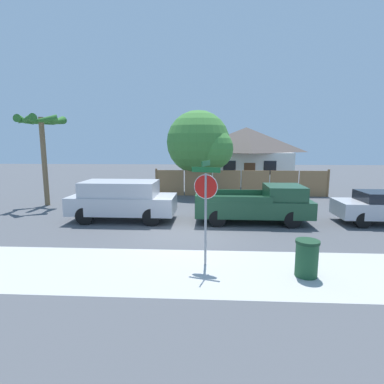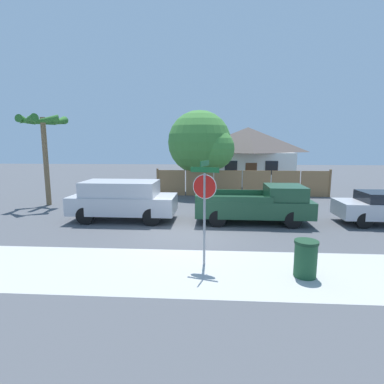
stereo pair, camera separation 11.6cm
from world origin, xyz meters
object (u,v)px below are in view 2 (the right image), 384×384
at_px(red_suv, 123,199).
at_px(stop_sign, 205,196).
at_px(house, 247,155).
at_px(oak_tree, 202,144).
at_px(palm_tree, 43,129).
at_px(trash_bin, 306,259).
at_px(orange_pickup, 258,204).

height_order(red_suv, stop_sign, stop_sign).
height_order(house, oak_tree, oak_tree).
relative_size(oak_tree, palm_tree, 1.14).
distance_m(stop_sign, trash_bin, 3.19).
bearing_deg(trash_bin, stop_sign, 166.38).
bearing_deg(house, stop_sign, -100.28).
bearing_deg(house, red_suv, -117.88).
xyz_separation_m(house, red_suv, (-7.28, -13.76, -1.58)).
bearing_deg(red_suv, house, 62.84).
distance_m(red_suv, stop_sign, 6.39).
distance_m(palm_tree, trash_bin, 15.33).
bearing_deg(orange_pickup, house, 86.17).
bearing_deg(orange_pickup, red_suv, -179.30).
bearing_deg(trash_bin, oak_tree, 103.44).
bearing_deg(red_suv, trash_bin, -39.69).
relative_size(house, orange_pickup, 1.52).
height_order(red_suv, trash_bin, red_suv).
relative_size(red_suv, trash_bin, 4.82).
distance_m(house, oak_tree, 7.32).
xyz_separation_m(palm_tree, stop_sign, (9.24, -8.14, -2.31)).
distance_m(orange_pickup, trash_bin, 5.64).
relative_size(red_suv, orange_pickup, 0.94).
xyz_separation_m(oak_tree, orange_pickup, (2.75, -7.61, -2.69)).
bearing_deg(orange_pickup, stop_sign, -114.17).
height_order(oak_tree, palm_tree, oak_tree).
distance_m(oak_tree, orange_pickup, 8.52).
relative_size(stop_sign, trash_bin, 3.06).
xyz_separation_m(house, stop_sign, (-3.40, -18.72, -0.52)).
bearing_deg(red_suv, stop_sign, -51.22).
bearing_deg(trash_bin, red_suv, 139.59).
xyz_separation_m(stop_sign, trash_bin, (2.71, -0.66, -1.55)).
distance_m(house, red_suv, 15.65).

